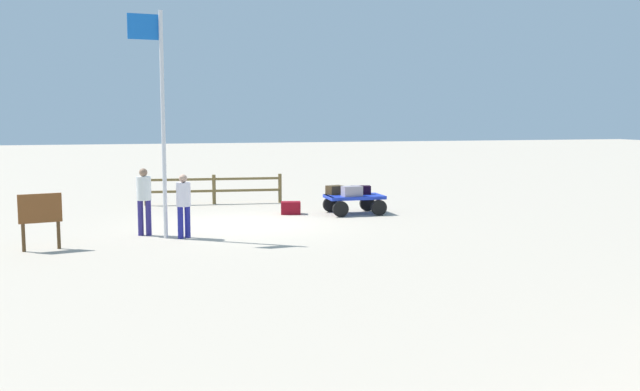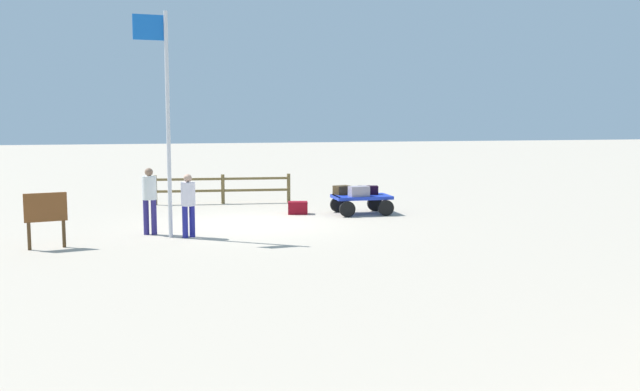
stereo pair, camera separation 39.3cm
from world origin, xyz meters
name	(u,v)px [view 2 (the right image)]	position (x,y,z in m)	size (l,w,h in m)	color
ground_plane	(253,224)	(0.00, 0.00, 0.00)	(120.00, 120.00, 0.00)	#B8A894
luggage_cart	(361,200)	(-3.53, -1.16, 0.42)	(1.75, 1.25, 0.58)	#1B33B9
suitcase_dark	(359,191)	(-3.39, -0.89, 0.73)	(0.62, 0.40, 0.31)	gray
suitcase_navy	(368,190)	(-3.83, -1.35, 0.71)	(0.65, 0.44, 0.26)	black
suitcase_grey	(342,190)	(-3.04, -1.53, 0.72)	(0.56, 0.49, 0.27)	#3C2D1A
suitcase_maroon	(298,208)	(-1.65, -1.61, 0.19)	(0.67, 0.51, 0.39)	maroon
worker_lead	(149,195)	(2.80, 1.21, 1.01)	(0.45, 0.45, 1.70)	navy
worker_trailing	(188,201)	(1.87, 1.87, 0.92)	(0.47, 0.47, 1.58)	navy
flagpole	(164,107)	(2.39, 1.74, 3.21)	(0.83, 0.12, 5.52)	silver
signboard	(46,212)	(5.09, 2.61, 0.84)	(0.92, 0.27, 1.28)	#4C3319
wooden_fence	(223,187)	(0.32, -4.75, 0.59)	(4.65, 0.54, 1.01)	brown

